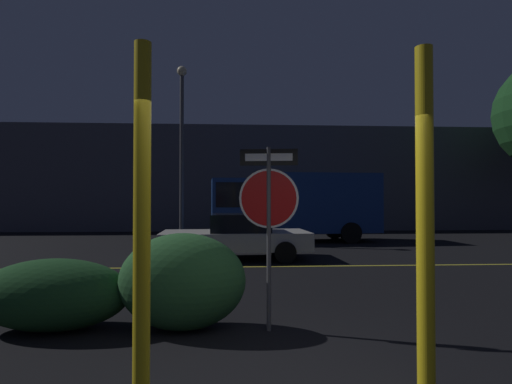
% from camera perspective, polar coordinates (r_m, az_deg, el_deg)
% --- Properties ---
extents(road_center_stripe, '(40.20, 0.12, 0.01)m').
position_cam_1_polar(road_center_stripe, '(10.49, -0.66, -10.63)').
color(road_center_stripe, gold).
rests_on(road_center_stripe, ground_plane).
extents(stop_sign, '(0.79, 0.14, 2.44)m').
position_cam_1_polar(stop_sign, '(5.33, 1.88, -1.37)').
color(stop_sign, '#4C4C51').
rests_on(stop_sign, ground_plane).
extents(yellow_pole_left, '(0.13, 0.13, 2.96)m').
position_cam_1_polar(yellow_pole_left, '(3.19, -15.99, -5.75)').
color(yellow_pole_left, yellow).
rests_on(yellow_pole_left, ground_plane).
extents(yellow_pole_right, '(0.16, 0.16, 3.13)m').
position_cam_1_polar(yellow_pole_right, '(3.91, 23.01, -3.57)').
color(yellow_pole_right, yellow).
rests_on(yellow_pole_right, ground_plane).
extents(hedge_bush_1, '(2.02, 1.03, 0.95)m').
position_cam_1_polar(hedge_bush_1, '(6.11, -26.93, -12.92)').
color(hedge_bush_1, '#1E4C23').
rests_on(hedge_bush_1, ground_plane).
extents(hedge_bush_2, '(1.69, 0.98, 1.29)m').
position_cam_1_polar(hedge_bush_2, '(5.55, -10.44, -12.45)').
color(hedge_bush_2, '#2D6633').
rests_on(hedge_bush_2, ground_plane).
extents(passing_car_2, '(4.42, 2.20, 1.32)m').
position_cam_1_polar(passing_car_2, '(11.76, -2.84, -6.34)').
color(passing_car_2, silver).
rests_on(passing_car_2, ground_plane).
extents(delivery_truck, '(6.96, 2.68, 2.81)m').
position_cam_1_polar(delivery_truck, '(16.63, 5.02, -1.63)').
color(delivery_truck, navy).
rests_on(delivery_truck, ground_plane).
extents(street_lamp, '(0.40, 0.40, 7.13)m').
position_cam_1_polar(street_lamp, '(16.48, -10.56, 7.90)').
color(street_lamp, '#4C4C51').
rests_on(street_lamp, ground_plane).
extents(building_backdrop, '(34.09, 3.51, 5.91)m').
position_cam_1_polar(building_backdrop, '(23.83, -5.44, 1.83)').
color(building_backdrop, '#4C4C56').
rests_on(building_backdrop, ground_plane).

